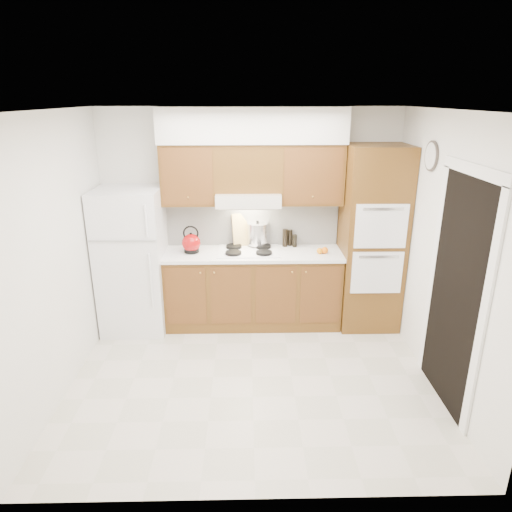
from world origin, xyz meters
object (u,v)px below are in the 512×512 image
at_px(fridge, 133,261).
at_px(oven_cabinet, 371,239).
at_px(stock_pot, 258,234).
at_px(kettle, 191,243).

relative_size(fridge, oven_cabinet, 0.78).
bearing_deg(fridge, stock_pot, 10.25).
bearing_deg(stock_pot, oven_cabinet, -9.84).
relative_size(kettle, stock_pot, 0.84).
distance_m(fridge, stock_pot, 1.54).
height_order(fridge, oven_cabinet, oven_cabinet).
relative_size(fridge, kettle, 7.81).
xyz_separation_m(oven_cabinet, kettle, (-2.15, 0.01, -0.04)).
relative_size(fridge, stock_pot, 6.54).
bearing_deg(oven_cabinet, kettle, 179.63).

